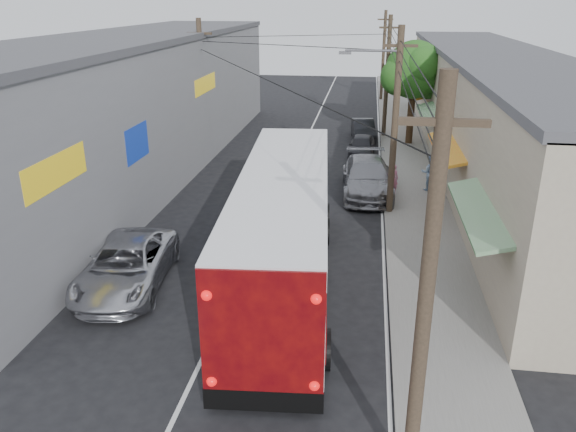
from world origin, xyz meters
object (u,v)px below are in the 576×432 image
(jeepney, at_px, (127,265))
(parked_car_mid, at_px, (362,146))
(parked_suv, at_px, (367,177))
(pedestrian_far, at_px, (430,173))
(coach_bus, at_px, (284,227))
(pedestrian_near, at_px, (393,179))
(parked_car_far, at_px, (363,130))

(jeepney, xyz_separation_m, parked_car_mid, (7.38, 17.79, -0.13))
(parked_suv, distance_m, pedestrian_far, 3.09)
(coach_bus, xyz_separation_m, pedestrian_near, (3.88, 9.45, -1.12))
(parked_car_far, height_order, pedestrian_far, pedestrian_far)
(jeepney, height_order, parked_car_mid, jeepney)
(parked_suv, height_order, parked_car_mid, parked_suv)
(pedestrian_near, bearing_deg, jeepney, 39.86)
(parked_car_mid, bearing_deg, parked_suv, -84.81)
(parked_car_mid, bearing_deg, coach_bus, -95.65)
(parked_car_far, bearing_deg, jeepney, -114.58)
(jeepney, distance_m, pedestrian_near, 13.84)
(parked_suv, relative_size, parked_car_mid, 1.56)
(pedestrian_near, bearing_deg, parked_suv, -18.57)
(coach_bus, bearing_deg, parked_car_far, 79.41)
(parked_suv, xyz_separation_m, pedestrian_near, (1.22, -0.19, 0.01))
(jeepney, distance_m, parked_suv, 13.23)
(jeepney, xyz_separation_m, pedestrian_far, (10.79, 11.32, 0.25))
(coach_bus, distance_m, parked_suv, 10.06)
(parked_suv, bearing_deg, jeepney, -129.10)
(parked_suv, xyz_separation_m, parked_car_far, (-0.38, 11.37, -0.17))
(parked_suv, distance_m, parked_car_mid, 7.09)
(coach_bus, height_order, pedestrian_far, coach_bus)
(jeepney, relative_size, parked_car_mid, 1.47)
(jeepney, bearing_deg, parked_car_far, 65.12)
(parked_car_mid, height_order, parked_car_far, parked_car_far)
(jeepney, height_order, parked_car_far, jeepney)
(parked_car_far, relative_size, pedestrian_far, 2.27)
(parked_car_far, xyz_separation_m, pedestrian_near, (1.60, -11.56, 0.19))
(parked_car_mid, bearing_deg, jeepney, -110.39)
(parked_car_mid, xyz_separation_m, pedestrian_near, (1.60, -7.27, 0.22))
(jeepney, relative_size, pedestrian_near, 3.71)
(parked_suv, relative_size, pedestrian_near, 3.94)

